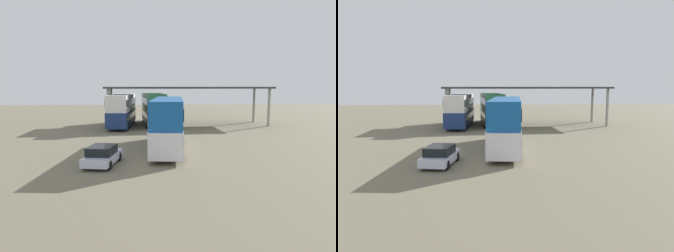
# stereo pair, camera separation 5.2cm
# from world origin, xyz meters

# --- Properties ---
(ground_plane) EXTENTS (140.00, 140.00, 0.00)m
(ground_plane) POSITION_xyz_m (0.00, 0.00, 0.00)
(ground_plane) COLOR #6B644F
(double_decker_main) EXTENTS (3.35, 11.64, 4.33)m
(double_decker_main) POSITION_xyz_m (1.15, 4.33, 2.37)
(double_decker_main) COLOR silver
(double_decker_main) RESTS_ON ground_plane
(parked_hatchback) EXTENTS (2.36, 4.15, 1.35)m
(parked_hatchback) POSITION_xyz_m (-3.58, -0.70, 0.67)
(parked_hatchback) COLOR silver
(parked_hatchback) RESTS_ON ground_plane
(double_decker_near_canopy) EXTENTS (3.04, 11.13, 4.29)m
(double_decker_near_canopy) POSITION_xyz_m (-4.20, 19.67, 2.35)
(double_decker_near_canopy) COLOR navy
(double_decker_near_canopy) RESTS_ON ground_plane
(double_decker_mid_row) EXTENTS (3.57, 11.49, 4.39)m
(double_decker_mid_row) POSITION_xyz_m (-0.03, 21.50, 2.40)
(double_decker_mid_row) COLOR silver
(double_decker_mid_row) RESTS_ON ground_plane
(depot_canopy) EXTENTS (22.93, 7.72, 5.32)m
(depot_canopy) POSITION_xyz_m (4.80, 20.77, 5.01)
(depot_canopy) COLOR #33353A
(depot_canopy) RESTS_ON ground_plane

